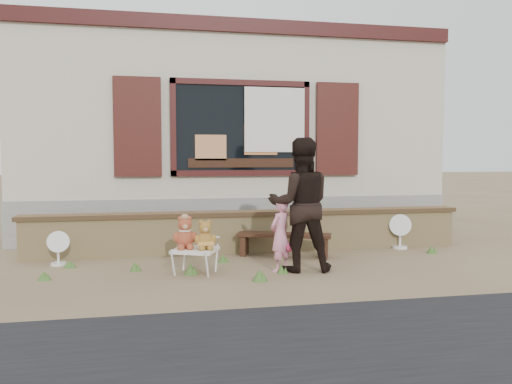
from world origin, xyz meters
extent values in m
plane|color=brown|center=(0.00, 0.00, 0.00)|extent=(80.00, 80.00, 0.00)
cube|color=#A19582|center=(0.00, 4.50, 2.40)|extent=(8.00, 5.00, 3.20)
cube|color=gray|center=(0.00, 4.50, 0.40)|extent=(8.04, 5.04, 0.80)
cube|color=black|center=(0.00, 1.97, 2.05)|extent=(2.30, 0.04, 1.50)
cube|color=#371110|center=(0.00, 1.95, 2.85)|extent=(2.50, 0.08, 0.10)
cube|color=#371110|center=(0.00, 1.95, 1.25)|extent=(2.50, 0.08, 0.10)
cube|color=#371110|center=(-1.20, 1.95, 2.05)|extent=(0.10, 0.08, 1.70)
cube|color=#371110|center=(1.20, 1.95, 2.05)|extent=(0.10, 0.08, 1.70)
cube|color=#380F10|center=(-1.80, 1.94, 2.05)|extent=(0.80, 0.07, 1.70)
cube|color=#380F10|center=(1.80, 1.94, 2.05)|extent=(0.80, 0.07, 1.70)
cube|color=silver|center=(0.60, 1.90, 2.20)|extent=(1.10, 0.02, 1.15)
cube|color=#371110|center=(0.00, 1.98, 3.85)|extent=(8.00, 0.12, 0.25)
cube|color=black|center=(0.00, 1.94, 1.43)|extent=(1.90, 0.06, 0.16)
cube|color=tan|center=(-0.55, 1.94, 1.70)|extent=(0.55, 0.06, 0.45)
cube|color=#E08447|center=(0.35, 1.94, 1.85)|extent=(0.60, 0.06, 0.55)
cube|color=tan|center=(0.00, 1.00, 0.30)|extent=(7.00, 0.30, 0.60)
cube|color=brown|center=(0.00, 1.00, 0.63)|extent=(7.10, 0.36, 0.07)
cube|color=black|center=(0.42, 0.50, 0.34)|extent=(1.44, 0.81, 0.05)
cube|color=black|center=(-0.16, 0.73, 0.15)|extent=(0.18, 0.28, 0.30)
cube|color=black|center=(1.00, 0.27, 0.15)|extent=(0.18, 0.28, 0.30)
cube|color=white|center=(-1.00, -0.34, 0.31)|extent=(0.68, 0.65, 0.04)
cylinder|color=silver|center=(-1.30, -0.44, 0.15)|extent=(0.03, 0.03, 0.29)
cylinder|color=silver|center=(-0.88, -0.63, 0.15)|extent=(0.03, 0.03, 0.29)
cylinder|color=silver|center=(-1.13, -0.06, 0.15)|extent=(0.03, 0.03, 0.29)
cylinder|color=silver|center=(-0.71, -0.25, 0.15)|extent=(0.03, 0.03, 0.29)
imported|color=pink|center=(0.13, -0.43, 0.49)|extent=(0.43, 0.41, 0.99)
imported|color=black|center=(0.40, -0.44, 0.90)|extent=(0.96, 0.79, 1.79)
cylinder|color=white|center=(-2.88, 0.54, 0.02)|extent=(0.21, 0.21, 0.04)
cylinder|color=white|center=(-2.88, 0.54, 0.15)|extent=(0.03, 0.03, 0.27)
cylinder|color=white|center=(-2.88, 0.54, 0.34)|extent=(0.32, 0.18, 0.31)
cylinder|color=white|center=(2.51, 0.80, 0.02)|extent=(0.25, 0.25, 0.04)
cylinder|color=white|center=(2.51, 0.80, 0.18)|extent=(0.04, 0.04, 0.31)
cylinder|color=white|center=(2.51, 0.80, 0.40)|extent=(0.37, 0.25, 0.36)
cone|color=#3F6327|center=(-0.26, -0.91, 0.07)|extent=(0.18, 0.18, 0.14)
cone|color=#3F6327|center=(0.35, 0.37, 0.05)|extent=(0.12, 0.12, 0.11)
cone|color=#3F6327|center=(-2.70, 0.35, 0.05)|extent=(0.17, 0.17, 0.10)
cone|color=#3F6327|center=(2.79, 0.31, 0.06)|extent=(0.14, 0.14, 0.12)
cone|color=#3F6327|center=(-1.07, -0.38, 0.07)|extent=(0.17, 0.17, 0.15)
cone|color=#3F6327|center=(-1.80, -0.05, 0.07)|extent=(0.14, 0.14, 0.13)
cone|color=#3F6327|center=(-0.56, 0.29, 0.06)|extent=(0.16, 0.16, 0.12)
cone|color=#3F6327|center=(-2.89, -0.33, 0.05)|extent=(0.16, 0.16, 0.11)
cone|color=#3F6327|center=(0.11, -0.57, 0.06)|extent=(0.12, 0.12, 0.11)
camera|label=1|loc=(-1.48, -6.86, 1.53)|focal=35.00mm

